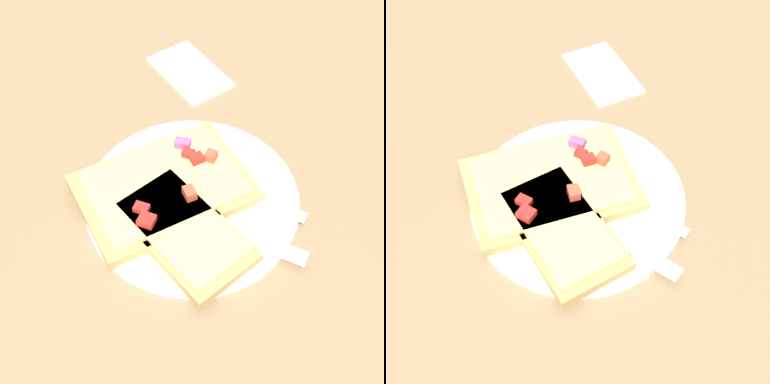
# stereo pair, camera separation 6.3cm
# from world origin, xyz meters

# --- Properties ---
(ground_plane) EXTENTS (4.00, 4.00, 0.00)m
(ground_plane) POSITION_xyz_m (0.00, 0.00, 0.00)
(ground_plane) COLOR #7F6647
(plate) EXTENTS (0.26, 0.26, 0.01)m
(plate) POSITION_xyz_m (0.00, 0.00, 0.01)
(plate) COLOR white
(plate) RESTS_ON ground
(fork) EXTENTS (0.20, 0.12, 0.01)m
(fork) POSITION_xyz_m (-0.00, 0.03, 0.01)
(fork) COLOR silver
(fork) RESTS_ON plate
(knife) EXTENTS (0.20, 0.12, 0.01)m
(knife) POSITION_xyz_m (0.07, 0.01, 0.01)
(knife) COLOR silver
(knife) RESTS_ON plate
(pizza_slice_main) EXTENTS (0.16, 0.21, 0.03)m
(pizza_slice_main) POSITION_xyz_m (-0.03, -0.02, 0.02)
(pizza_slice_main) COLOR tan
(pizza_slice_main) RESTS_ON plate
(pizza_slice_corner) EXTENTS (0.17, 0.11, 0.03)m
(pizza_slice_corner) POSITION_xyz_m (0.04, -0.04, 0.02)
(pizza_slice_corner) COLOR tan
(pizza_slice_corner) RESTS_ON plate
(crumb_scatter) EXTENTS (0.10, 0.12, 0.01)m
(crumb_scatter) POSITION_xyz_m (-0.03, 0.03, 0.02)
(crumb_scatter) COLOR tan
(crumb_scatter) RESTS_ON plate
(napkin) EXTENTS (0.13, 0.08, 0.01)m
(napkin) POSITION_xyz_m (-0.20, 0.14, 0.00)
(napkin) COLOR white
(napkin) RESTS_ON ground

